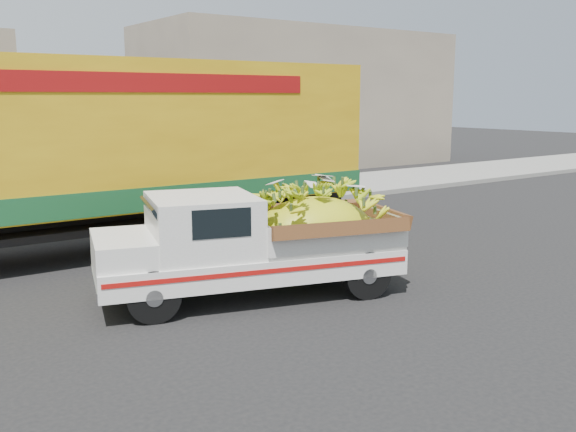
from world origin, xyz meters
TOP-DOWN VIEW (x-y plane):
  - ground at (0.00, 0.00)m, footprint 100.00×100.00m
  - curb at (0.00, 6.86)m, footprint 60.00×0.25m
  - sidewalk at (0.00, 8.96)m, footprint 60.00×4.00m
  - building_right at (14.00, 15.86)m, footprint 14.00×6.00m
  - pickup_truck at (1.87, 0.18)m, footprint 4.95×2.92m
  - semi_trailer at (0.42, 4.41)m, footprint 12.02×2.72m

SIDE VIEW (x-z plane):
  - ground at x=0.00m, z-range 0.00..0.00m
  - sidewalk at x=0.00m, z-range 0.00..0.14m
  - curb at x=0.00m, z-range 0.00..0.15m
  - pickup_truck at x=1.87m, z-range 0.06..1.70m
  - semi_trailer at x=0.42m, z-range 0.22..4.02m
  - building_right at x=14.00m, z-range 0.00..6.00m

